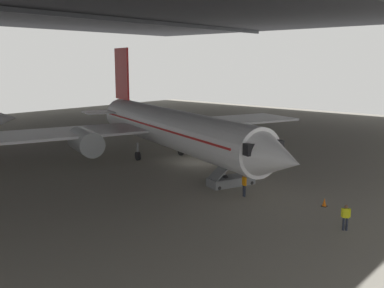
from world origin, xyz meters
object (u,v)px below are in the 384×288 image
Objects in this scene: crew_worker_near_nose at (346,216)px; boarding_stairs at (232,176)px; crew_worker_by_stairs at (244,184)px; traffic_cone_orange at (324,202)px; airplane_main at (169,128)px.

boarding_stairs is at bearing 72.34° from crew_worker_near_nose.
crew_worker_by_stairs is 5.83m from traffic_cone_orange.
crew_worker_near_nose is at bearing -100.74° from crew_worker_by_stairs.
airplane_main is 21.91m from crew_worker_near_nose.
airplane_main is at bearing 69.45° from crew_worker_by_stairs.
traffic_cone_orange is at bearing -99.16° from airplane_main.
airplane_main is 18.47m from traffic_cone_orange.
crew_worker_near_nose is 2.63× the size of traffic_cone_orange.
airplane_main reaches higher than boarding_stairs.
airplane_main is at bearing 74.34° from boarding_stairs.
airplane_main is 7.69× the size of boarding_stairs.
airplane_main is 10.62m from boarding_stairs.
airplane_main is at bearing 80.84° from traffic_cone_orange.
boarding_stairs is (-2.77, -9.88, -2.73)m from airplane_main.
boarding_stairs is 3.21m from crew_worker_by_stairs.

